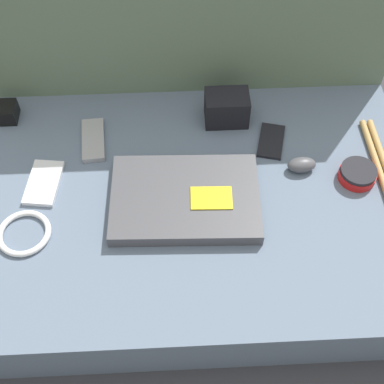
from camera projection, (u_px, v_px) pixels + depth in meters
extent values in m
plane|color=#38383D|center=(192.00, 230.00, 1.31)|extent=(8.00, 8.00, 0.00)
cube|color=slate|center=(192.00, 214.00, 1.25)|extent=(1.03, 0.68, 0.14)
cube|color=#60755B|center=(183.00, 22.00, 1.34)|extent=(1.03, 0.20, 0.56)
cube|color=#47474C|center=(185.00, 199.00, 1.17)|extent=(0.33, 0.23, 0.03)
cube|color=yellow|center=(211.00, 198.00, 1.15)|extent=(0.09, 0.06, 0.00)
ellipsoid|color=#4C4C51|center=(302.00, 165.00, 1.23)|extent=(0.07, 0.04, 0.03)
cylinder|color=red|center=(357.00, 175.00, 1.22)|extent=(0.09, 0.09, 0.02)
cylinder|color=#232328|center=(359.00, 171.00, 1.20)|extent=(0.08, 0.08, 0.01)
cube|color=silver|center=(44.00, 183.00, 1.21)|extent=(0.08, 0.13, 0.01)
cube|color=#99999E|center=(93.00, 140.00, 1.28)|extent=(0.06, 0.13, 0.01)
cube|color=black|center=(271.00, 141.00, 1.29)|extent=(0.08, 0.12, 0.01)
cube|color=black|center=(227.00, 108.00, 1.30)|extent=(0.11, 0.07, 0.08)
cube|color=black|center=(8.00, 112.00, 1.32)|extent=(0.04, 0.06, 0.04)
torus|color=white|center=(24.00, 233.00, 1.13)|extent=(0.12, 0.12, 0.01)
cylinder|color=tan|center=(384.00, 185.00, 1.20)|extent=(0.02, 0.39, 0.02)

